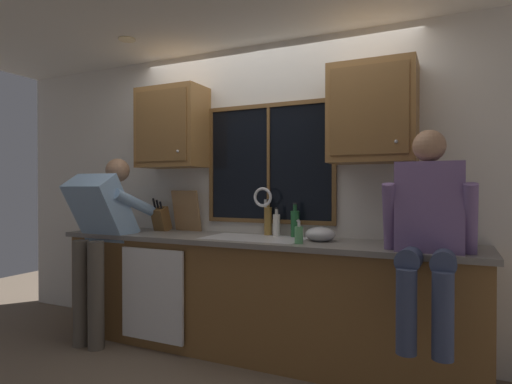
{
  "coord_description": "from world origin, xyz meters",
  "views": [
    {
      "loc": [
        1.44,
        -3.3,
        1.32
      ],
      "look_at": [
        0.04,
        -0.3,
        1.28
      ],
      "focal_mm": 29.47,
      "sensor_mm": 36.0,
      "label": 1
    }
  ],
  "objects_px": {
    "cutting_board": "(186,211)",
    "bottle_green_glass": "(268,220)",
    "person_standing": "(100,229)",
    "knife_block": "(161,219)",
    "person_sitting_on_counter": "(428,223)",
    "mixing_bowl": "(320,234)",
    "soap_dispenser": "(299,234)",
    "bottle_tall_clear": "(276,224)",
    "bottle_amber_small": "(295,223)"
  },
  "relations": [
    {
      "from": "cutting_board",
      "to": "bottle_green_glass",
      "type": "bearing_deg",
      "value": 1.21
    },
    {
      "from": "person_standing",
      "to": "knife_block",
      "type": "xyz_separation_m",
      "value": [
        0.28,
        0.46,
        0.06
      ]
    },
    {
      "from": "person_sitting_on_counter",
      "to": "bottle_green_glass",
      "type": "bearing_deg",
      "value": 158.55
    },
    {
      "from": "mixing_bowl",
      "to": "knife_block",
      "type": "bearing_deg",
      "value": 176.49
    },
    {
      "from": "soap_dispenser",
      "to": "bottle_green_glass",
      "type": "distance_m",
      "value": 0.58
    },
    {
      "from": "bottle_tall_clear",
      "to": "mixing_bowl",
      "type": "bearing_deg",
      "value": -20.27
    },
    {
      "from": "soap_dispenser",
      "to": "mixing_bowl",
      "type": "bearing_deg",
      "value": 65.35
    },
    {
      "from": "mixing_bowl",
      "to": "bottle_tall_clear",
      "type": "height_order",
      "value": "bottle_tall_clear"
    },
    {
      "from": "soap_dispenser",
      "to": "bottle_tall_clear",
      "type": "height_order",
      "value": "bottle_tall_clear"
    },
    {
      "from": "knife_block",
      "to": "bottle_green_glass",
      "type": "xyz_separation_m",
      "value": [
        1.04,
        0.09,
        0.02
      ]
    },
    {
      "from": "soap_dispenser",
      "to": "bottle_tall_clear",
      "type": "xyz_separation_m",
      "value": [
        -0.32,
        0.36,
        0.03
      ]
    },
    {
      "from": "cutting_board",
      "to": "soap_dispenser",
      "type": "xyz_separation_m",
      "value": [
        1.22,
        -0.38,
        -0.12
      ]
    },
    {
      "from": "bottle_green_glass",
      "to": "person_standing",
      "type": "bearing_deg",
      "value": -157.25
    },
    {
      "from": "knife_block",
      "to": "bottle_tall_clear",
      "type": "height_order",
      "value": "knife_block"
    },
    {
      "from": "person_sitting_on_counter",
      "to": "bottle_tall_clear",
      "type": "height_order",
      "value": "person_sitting_on_counter"
    },
    {
      "from": "cutting_board",
      "to": "mixing_bowl",
      "type": "relative_size",
      "value": 1.7
    },
    {
      "from": "cutting_board",
      "to": "bottle_amber_small",
      "type": "relative_size",
      "value": 1.38
    },
    {
      "from": "knife_block",
      "to": "bottle_tall_clear",
      "type": "relative_size",
      "value": 1.37
    },
    {
      "from": "bottle_green_glass",
      "to": "mixing_bowl",
      "type": "bearing_deg",
      "value": -20.28
    },
    {
      "from": "knife_block",
      "to": "mixing_bowl",
      "type": "relative_size",
      "value": 1.44
    },
    {
      "from": "bottle_amber_small",
      "to": "soap_dispenser",
      "type": "bearing_deg",
      "value": -66.25
    },
    {
      "from": "cutting_board",
      "to": "bottle_green_glass",
      "type": "relative_size",
      "value": 1.25
    },
    {
      "from": "knife_block",
      "to": "person_sitting_on_counter",
      "type": "bearing_deg",
      "value": -9.97
    },
    {
      "from": "person_sitting_on_counter",
      "to": "bottle_amber_small",
      "type": "xyz_separation_m",
      "value": [
        -1.02,
        0.47,
        -0.07
      ]
    },
    {
      "from": "cutting_board",
      "to": "knife_block",
      "type": "bearing_deg",
      "value": -161.49
    },
    {
      "from": "knife_block",
      "to": "bottle_tall_clear",
      "type": "xyz_separation_m",
      "value": [
        1.13,
        0.06,
        -0.01
      ]
    },
    {
      "from": "cutting_board",
      "to": "bottle_amber_small",
      "type": "xyz_separation_m",
      "value": [
        1.06,
        -0.01,
        -0.07
      ]
    },
    {
      "from": "person_standing",
      "to": "bottle_tall_clear",
      "type": "distance_m",
      "value": 1.5
    },
    {
      "from": "person_sitting_on_counter",
      "to": "bottle_green_glass",
      "type": "height_order",
      "value": "person_sitting_on_counter"
    },
    {
      "from": "soap_dispenser",
      "to": "bottle_amber_small",
      "type": "distance_m",
      "value": 0.4
    },
    {
      "from": "soap_dispenser",
      "to": "bottle_tall_clear",
      "type": "relative_size",
      "value": 0.74
    },
    {
      "from": "bottle_green_glass",
      "to": "bottle_amber_small",
      "type": "distance_m",
      "value": 0.25
    },
    {
      "from": "person_sitting_on_counter",
      "to": "knife_block",
      "type": "distance_m",
      "value": 2.34
    },
    {
      "from": "person_standing",
      "to": "person_sitting_on_counter",
      "type": "bearing_deg",
      "value": 1.21
    },
    {
      "from": "person_sitting_on_counter",
      "to": "knife_block",
      "type": "xyz_separation_m",
      "value": [
        -2.3,
        0.4,
        -0.08
      ]
    },
    {
      "from": "bottle_amber_small",
      "to": "bottle_tall_clear",
      "type": "bearing_deg",
      "value": -178.71
    },
    {
      "from": "mixing_bowl",
      "to": "soap_dispenser",
      "type": "height_order",
      "value": "soap_dispenser"
    },
    {
      "from": "bottle_green_glass",
      "to": "bottle_amber_small",
      "type": "height_order",
      "value": "bottle_green_glass"
    },
    {
      "from": "person_sitting_on_counter",
      "to": "bottle_tall_clear",
      "type": "bearing_deg",
      "value": 158.46
    },
    {
      "from": "person_sitting_on_counter",
      "to": "knife_block",
      "type": "height_order",
      "value": "person_sitting_on_counter"
    },
    {
      "from": "cutting_board",
      "to": "soap_dispenser",
      "type": "bearing_deg",
      "value": -17.33
    },
    {
      "from": "person_sitting_on_counter",
      "to": "person_standing",
      "type": "bearing_deg",
      "value": -178.79
    },
    {
      "from": "cutting_board",
      "to": "person_standing",
      "type": "bearing_deg",
      "value": -133.59
    },
    {
      "from": "bottle_green_glass",
      "to": "knife_block",
      "type": "bearing_deg",
      "value": -174.86
    },
    {
      "from": "person_standing",
      "to": "bottle_amber_small",
      "type": "height_order",
      "value": "person_standing"
    },
    {
      "from": "person_standing",
      "to": "person_sitting_on_counter",
      "type": "relative_size",
      "value": 1.25
    },
    {
      "from": "soap_dispenser",
      "to": "bottle_green_glass",
      "type": "xyz_separation_m",
      "value": [
        -0.41,
        0.4,
        0.06
      ]
    },
    {
      "from": "person_standing",
      "to": "soap_dispenser",
      "type": "height_order",
      "value": "person_standing"
    },
    {
      "from": "soap_dispenser",
      "to": "knife_block",
      "type": "bearing_deg",
      "value": 168.12
    },
    {
      "from": "mixing_bowl",
      "to": "person_standing",
      "type": "bearing_deg",
      "value": -168.71
    }
  ]
}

